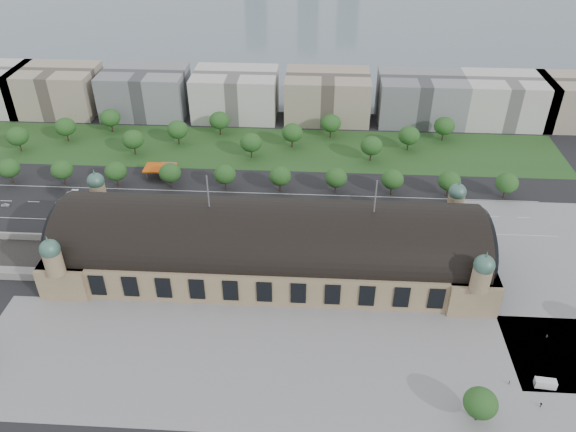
# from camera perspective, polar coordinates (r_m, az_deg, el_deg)

# --- Properties ---
(ground) EXTENTS (900.00, 900.00, 0.00)m
(ground) POSITION_cam_1_polar(r_m,az_deg,el_deg) (202.46, -1.84, -5.28)
(ground) COLOR black
(ground) RESTS_ON ground
(station) EXTENTS (150.00, 48.40, 44.30)m
(station) POSITION_cam_1_polar(r_m,az_deg,el_deg) (196.11, -1.89, -2.96)
(station) COLOR tan
(station) RESTS_ON ground
(plaza_south) EXTENTS (190.00, 48.00, 0.12)m
(plaza_south) POSITION_cam_1_polar(r_m,az_deg,el_deg) (170.29, 0.33, -14.82)
(plaza_south) COLOR gray
(plaza_south) RESTS_ON ground
(plaza_east) EXTENTS (56.00, 100.00, 0.12)m
(plaza_east) POSITION_cam_1_polar(r_m,az_deg,el_deg) (219.96, 26.12, -5.74)
(plaza_east) COLOR gray
(plaza_east) RESTS_ON ground
(road_slab) EXTENTS (260.00, 26.00, 0.10)m
(road_slab) POSITION_cam_1_polar(r_m,az_deg,el_deg) (235.17, -5.91, 0.80)
(road_slab) COLOR black
(road_slab) RESTS_ON ground
(grass_belt) EXTENTS (300.00, 45.00, 0.10)m
(grass_belt) POSITION_cam_1_polar(r_m,az_deg,el_deg) (281.64, -3.28, 6.90)
(grass_belt) COLOR #254D1F
(grass_belt) RESTS_ON ground
(petrol_station) EXTENTS (14.00, 13.00, 5.05)m
(petrol_station) POSITION_cam_1_polar(r_m,az_deg,el_deg) (263.52, -12.42, 4.81)
(petrol_station) COLOR #D0500C
(petrol_station) RESTS_ON ground
(lake) EXTENTS (700.00, 320.00, 0.08)m
(lake) POSITION_cam_1_polar(r_m,az_deg,el_deg) (471.89, 1.40, 18.28)
(lake) COLOR slate
(lake) RESTS_ON ground
(office_1) EXTENTS (45.00, 32.00, 24.00)m
(office_1) POSITION_cam_1_polar(r_m,az_deg,el_deg) (343.74, -22.44, 11.74)
(office_1) COLOR tan
(office_1) RESTS_ON ground
(office_2) EXTENTS (45.00, 32.00, 24.00)m
(office_2) POSITION_cam_1_polar(r_m,az_deg,el_deg) (325.73, -14.28, 12.10)
(office_2) COLOR gray
(office_2) RESTS_ON ground
(office_3) EXTENTS (45.00, 32.00, 24.00)m
(office_3) POSITION_cam_1_polar(r_m,az_deg,el_deg) (314.70, -5.34, 12.23)
(office_3) COLOR beige
(office_3) RESTS_ON ground
(office_4) EXTENTS (45.00, 32.00, 24.00)m
(office_4) POSITION_cam_1_polar(r_m,az_deg,el_deg) (311.41, 4.01, 12.05)
(office_4) COLOR tan
(office_4) RESTS_ON ground
(office_5) EXTENTS (45.00, 32.00, 24.00)m
(office_5) POSITION_cam_1_polar(r_m,az_deg,el_deg) (316.09, 13.29, 11.57)
(office_5) COLOR gray
(office_5) RESTS_ON ground
(office_6) EXTENTS (45.00, 32.00, 24.00)m
(office_6) POSITION_cam_1_polar(r_m,az_deg,el_deg) (326.85, 21.21, 10.92)
(office_6) COLOR beige
(office_6) RESTS_ON ground
(tree_row_0) EXTENTS (9.60, 9.60, 11.52)m
(tree_row_0) POSITION_cam_1_polar(r_m,az_deg,el_deg) (276.80, -26.50, 4.37)
(tree_row_0) COLOR #2D2116
(tree_row_0) RESTS_ON ground
(tree_row_1) EXTENTS (9.60, 9.60, 11.52)m
(tree_row_1) POSITION_cam_1_polar(r_m,az_deg,el_deg) (265.86, -21.98, 4.38)
(tree_row_1) COLOR #2D2116
(tree_row_1) RESTS_ON ground
(tree_row_2) EXTENTS (9.60, 9.60, 11.52)m
(tree_row_2) POSITION_cam_1_polar(r_m,az_deg,el_deg) (256.71, -17.10, 4.36)
(tree_row_2) COLOR #2D2116
(tree_row_2) RESTS_ON ground
(tree_row_3) EXTENTS (9.60, 9.60, 11.52)m
(tree_row_3) POSITION_cam_1_polar(r_m,az_deg,el_deg) (249.54, -11.90, 4.30)
(tree_row_3) COLOR #2D2116
(tree_row_3) RESTS_ON ground
(tree_row_4) EXTENTS (9.60, 9.60, 11.52)m
(tree_row_4) POSITION_cam_1_polar(r_m,az_deg,el_deg) (244.53, -6.43, 4.21)
(tree_row_4) COLOR #2D2116
(tree_row_4) RESTS_ON ground
(tree_row_5) EXTENTS (9.60, 9.60, 11.52)m
(tree_row_5) POSITION_cam_1_polar(r_m,az_deg,el_deg) (241.80, -0.80, 4.07)
(tree_row_5) COLOR #2D2116
(tree_row_5) RESTS_ON ground
(tree_row_6) EXTENTS (9.60, 9.60, 11.52)m
(tree_row_6) POSITION_cam_1_polar(r_m,az_deg,el_deg) (241.44, 4.90, 3.89)
(tree_row_6) COLOR #2D2116
(tree_row_6) RESTS_ON ground
(tree_row_7) EXTENTS (9.60, 9.60, 11.52)m
(tree_row_7) POSITION_cam_1_polar(r_m,az_deg,el_deg) (243.46, 10.56, 3.67)
(tree_row_7) COLOR #2D2116
(tree_row_7) RESTS_ON ground
(tree_row_8) EXTENTS (9.60, 9.60, 11.52)m
(tree_row_8) POSITION_cam_1_polar(r_m,az_deg,el_deg) (247.80, 16.08, 3.42)
(tree_row_8) COLOR #2D2116
(tree_row_8) RESTS_ON ground
(tree_row_9) EXTENTS (9.60, 9.60, 11.52)m
(tree_row_9) POSITION_cam_1_polar(r_m,az_deg,el_deg) (254.34, 21.35, 3.16)
(tree_row_9) COLOR #2D2116
(tree_row_9) RESTS_ON ground
(tree_belt_0) EXTENTS (10.40, 10.40, 12.48)m
(tree_belt_0) POSITION_cam_1_polar(r_m,az_deg,el_deg) (304.48, -25.79, 7.30)
(tree_belt_0) COLOR #2D2116
(tree_belt_0) RESTS_ON ground
(tree_belt_1) EXTENTS (10.40, 10.40, 12.48)m
(tree_belt_1) POSITION_cam_1_polar(r_m,az_deg,el_deg) (305.64, -21.69, 8.43)
(tree_belt_1) COLOR #2D2116
(tree_belt_1) RESTS_ON ground
(tree_belt_2) EXTENTS (10.40, 10.40, 12.48)m
(tree_belt_2) POSITION_cam_1_polar(r_m,az_deg,el_deg) (308.43, -17.61, 9.49)
(tree_belt_2) COLOR #2D2116
(tree_belt_2) RESTS_ON ground
(tree_belt_3) EXTENTS (10.40, 10.40, 12.48)m
(tree_belt_3) POSITION_cam_1_polar(r_m,az_deg,el_deg) (281.71, -15.47, 7.51)
(tree_belt_3) COLOR #2D2116
(tree_belt_3) RESTS_ON ground
(tree_belt_4) EXTENTS (10.40, 10.40, 12.48)m
(tree_belt_4) POSITION_cam_1_polar(r_m,az_deg,el_deg) (286.76, -11.15, 8.61)
(tree_belt_4) COLOR #2D2116
(tree_belt_4) RESTS_ON ground
(tree_belt_5) EXTENTS (10.40, 10.40, 12.48)m
(tree_belt_5) POSITION_cam_1_polar(r_m,az_deg,el_deg) (293.44, -6.98, 9.61)
(tree_belt_5) COLOR #2D2116
(tree_belt_5) RESTS_ON ground
(tree_belt_6) EXTENTS (10.40, 10.40, 12.48)m
(tree_belt_6) POSITION_cam_1_polar(r_m,az_deg,el_deg) (269.27, -3.78, 7.46)
(tree_belt_6) COLOR #2D2116
(tree_belt_6) RESTS_ON ground
(tree_belt_7) EXTENTS (10.40, 10.40, 12.48)m
(tree_belt_7) POSITION_cam_1_polar(r_m,az_deg,el_deg) (278.46, 0.43, 8.48)
(tree_belt_7) COLOR #2D2116
(tree_belt_7) RESTS_ON ground
(tree_belt_8) EXTENTS (10.40, 10.40, 12.48)m
(tree_belt_8) POSITION_cam_1_polar(r_m,az_deg,el_deg) (289.11, 4.37, 9.38)
(tree_belt_8) COLOR #2D2116
(tree_belt_8) RESTS_ON ground
(tree_belt_9) EXTENTS (10.40, 10.40, 12.48)m
(tree_belt_9) POSITION_cam_1_polar(r_m,az_deg,el_deg) (268.61, 8.48, 7.08)
(tree_belt_9) COLOR #2D2116
(tree_belt_9) RESTS_ON ground
(tree_belt_10) EXTENTS (10.40, 10.40, 12.48)m
(tree_belt_10) POSITION_cam_1_polar(r_m,az_deg,el_deg) (281.70, 12.21, 8.00)
(tree_belt_10) COLOR #2D2116
(tree_belt_10) RESTS_ON ground
(tree_belt_11) EXTENTS (10.40, 10.40, 12.48)m
(tree_belt_11) POSITION_cam_1_polar(r_m,az_deg,el_deg) (295.91, 15.60, 8.80)
(tree_belt_11) COLOR #2D2116
(tree_belt_11) RESTS_ON ground
(tree_plaza_s) EXTENTS (9.00, 9.00, 10.64)m
(tree_plaza_s) POSITION_cam_1_polar(r_m,az_deg,el_deg) (160.98, 18.98, -17.54)
(tree_plaza_s) COLOR #2D2116
(tree_plaza_s) RESTS_ON ground
(traffic_car_0) EXTENTS (3.75, 1.56, 1.27)m
(traffic_car_0) POSITION_cam_1_polar(r_m,az_deg,el_deg) (263.12, -26.81, 1.01)
(traffic_car_0) COLOR silver
(traffic_car_0) RESTS_ON ground
(traffic_car_1) EXTENTS (4.50, 1.98, 1.44)m
(traffic_car_1) POSITION_cam_1_polar(r_m,az_deg,el_deg) (259.87, -21.15, 2.15)
(traffic_car_1) COLOR #94989C
(traffic_car_1) RESTS_ON ground
(traffic_car_2) EXTENTS (5.81, 3.11, 1.55)m
(traffic_car_2) POSITION_cam_1_polar(r_m,az_deg,el_deg) (240.22, -13.75, 0.91)
(traffic_car_2) COLOR black
(traffic_car_2) RESTS_ON ground
(traffic_car_4) EXTENTS (4.80, 2.39, 1.57)m
(traffic_car_4) POSITION_cam_1_polar(r_m,az_deg,el_deg) (226.04, -1.08, -0.29)
(traffic_car_4) COLOR #171D42
(traffic_car_4) RESTS_ON ground
(traffic_car_5) EXTENTS (4.99, 1.95, 1.62)m
(traffic_car_5) POSITION_cam_1_polar(r_m,az_deg,el_deg) (235.02, 6.54, 0.96)
(traffic_car_5) COLOR #595D61
(traffic_car_5) RESTS_ON ground
(parked_car_0) EXTENTS (4.32, 3.26, 1.36)m
(parked_car_0) POSITION_cam_1_polar(r_m,az_deg,el_deg) (241.11, -20.61, -0.35)
(parked_car_0) COLOR black
(parked_car_0) RESTS_ON ground
(parked_car_1) EXTENTS (6.28, 4.79, 1.58)m
(parked_car_1) POSITION_cam_1_polar(r_m,az_deg,el_deg) (231.89, -14.65, -0.55)
(parked_car_1) COLOR maroon
(parked_car_1) RESTS_ON ground
(parked_car_2) EXTENTS (5.70, 5.19, 1.60)m
(parked_car_2) POSITION_cam_1_polar(r_m,az_deg,el_deg) (224.58, -11.17, -1.27)
(parked_car_2) COLOR #172041
(parked_car_2) RESTS_ON ground
(parked_car_3) EXTENTS (4.88, 3.90, 1.56)m
(parked_car_3) POSITION_cam_1_polar(r_m,az_deg,el_deg) (226.60, -10.02, -0.78)
(parked_car_3) COLOR #515458
(parked_car_3) RESTS_ON ground
(parked_car_4) EXTENTS (4.04, 3.32, 1.30)m
(parked_car_4) POSITION_cam_1_polar(r_m,az_deg,el_deg) (228.64, -11.75, -0.69)
(parked_car_4) COLOR silver
(parked_car_4) RESTS_ON ground
(parked_car_5) EXTENTS (5.73, 4.64, 1.45)m
(parked_car_5) POSITION_cam_1_polar(r_m,az_deg,el_deg) (230.68, -13.64, -0.61)
(parked_car_5) COLOR gray
(parked_car_5) RESTS_ON ground
(parked_car_6) EXTENTS (6.08, 4.46, 1.64)m
(parked_car_6) POSITION_cam_1_polar(r_m,az_deg,el_deg) (221.70, -5.99, -1.25)
(parked_car_6) COLOR black
(parked_car_6) RESTS_ON ground
(bus_west) EXTENTS (13.66, 3.63, 3.78)m
(bus_west) POSITION_cam_1_polar(r_m,az_deg,el_deg) (226.92, -4.36, 0.10)
(bus_west) COLOR red
(bus_west) RESTS_ON ground
(bus_mid) EXTENTS (11.15, 3.67, 3.05)m
(bus_mid) POSITION_cam_1_polar(r_m,az_deg,el_deg) (222.70, 5.24, -0.80)
(bus_mid) COLOR silver
(bus_mid) RESTS_ON ground
(bus_east) EXTENTS (12.60, 3.53, 3.47)m
(bus_east) POSITION_cam_1_polar(r_m,az_deg,el_deg) (226.55, 1.55, 0.09)
(bus_east) COLOR silver
(bus_east) RESTS_ON ground
(van_south) EXTENTS (6.00, 2.87, 2.52)m
(van_south) POSITION_cam_1_polar(r_m,az_deg,el_deg) (179.29, 24.57, -15.21)
(van_south) COLOR silver
(van_south) RESTS_ON ground
(pedestrian_1) EXTENTS (0.53, 0.65, 1.52)m
(pedestrian_1) POSITION_cam_1_polar(r_m,az_deg,el_deg) (176.40, 21.57, -15.47)
(pedestrian_1) COLOR gray
(pedestrian_1) RESTS_ON ground
(pedestrian_2) EXTENTS (0.68, 0.87, 1.57)m
(pedestrian_2) POSITION_cam_1_polar(r_m,az_deg,el_deg) (194.07, 24.82, -11.00)
(pedestrian_2) COLOR gray
(pedestrian_2) RESTS_ON ground
(pedestrian_4) EXTENTS (1.03, 1.10, 1.63)m
(pedestrian_4) POSITION_cam_1_polar(r_m,az_deg,el_deg) (174.20, 24.28, -17.12)
(pedestrian_4) COLOR gray
(pedestrian_4) RESTS_ON ground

